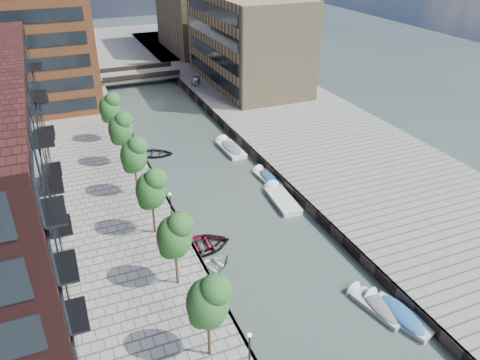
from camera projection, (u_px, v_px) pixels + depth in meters
water at (196, 156)px, 55.42m from camera, size 300.00×300.00×0.00m
quay_right at (314, 132)px, 60.60m from camera, size 20.00×140.00×1.00m
quay_wall_left at (145, 161)px, 53.12m from camera, size 0.25×140.00×1.00m
quay_wall_right at (244, 144)px, 57.25m from camera, size 0.25×140.00×1.00m
far_closure at (113, 46)px, 103.81m from camera, size 80.00×40.00×1.00m
tan_block_near at (247, 39)px, 74.84m from camera, size 12.00×25.00×14.00m
tan_block_far at (196, 9)px, 95.44m from camera, size 12.00×20.00×16.00m
bridge at (139, 75)px, 80.69m from camera, size 13.00×6.00×1.30m
tree_1 at (207, 300)px, 26.50m from camera, size 2.50×2.50×5.95m
tree_2 at (174, 234)px, 32.18m from camera, size 2.50×2.50×5.95m
tree_3 at (151, 188)px, 37.85m from camera, size 2.50×2.50×5.95m
tree_4 at (133, 154)px, 43.52m from camera, size 2.50×2.50×5.95m
tree_5 at (120, 128)px, 49.20m from camera, size 2.50×2.50×5.95m
tree_6 at (110, 107)px, 54.87m from camera, size 2.50×2.50×5.95m
lamp_0 at (249, 355)px, 25.37m from camera, size 0.24×0.24×4.12m
lamp_1 at (171, 210)px, 38.34m from camera, size 0.24×0.24×4.12m
lamp_2 at (132, 138)px, 51.30m from camera, size 0.24×0.24×4.12m
sloop_1 at (203, 250)px, 39.32m from camera, size 5.30×3.96×1.05m
sloop_2 at (198, 247)px, 39.69m from camera, size 5.10×3.66×1.05m
sloop_3 at (213, 268)px, 37.25m from camera, size 4.81×4.22×0.83m
sloop_4 at (154, 155)px, 55.54m from camera, size 5.42×4.74×0.93m
motorboat_0 at (396, 313)px, 32.63m from camera, size 3.04×5.32×1.68m
motorboat_1 at (374, 305)px, 33.39m from camera, size 2.47×4.73×1.50m
motorboat_2 at (280, 198)px, 46.58m from camera, size 2.34×5.73×1.87m
motorboat_3 at (267, 178)px, 50.27m from camera, size 1.88×4.63×1.51m
motorboat_4 at (230, 148)px, 56.84m from camera, size 2.11×5.65×1.86m
car at (195, 80)px, 77.19m from camera, size 2.51×3.68×1.16m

